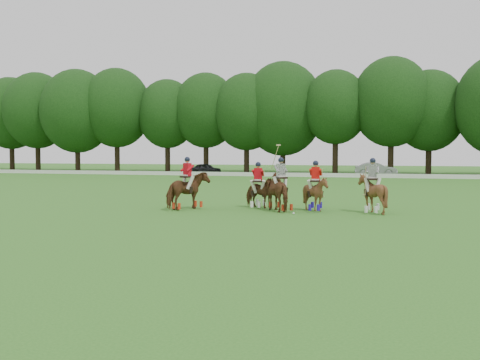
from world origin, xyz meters
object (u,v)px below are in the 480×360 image
(car_left, at_px, (206,169))
(polo_red_c, at_px, (315,193))
(polo_red_a, at_px, (187,190))
(polo_stripe_b, at_px, (372,193))
(car_mid, at_px, (376,169))
(polo_stripe_a, at_px, (281,191))
(polo_ball, at_px, (294,213))
(polo_red_b, at_px, (258,192))

(car_left, height_order, polo_red_c, polo_red_c)
(polo_red_a, xyz_separation_m, polo_stripe_b, (8.33, 0.95, -0.02))
(car_mid, relative_size, polo_stripe_a, 1.56)
(car_mid, xyz_separation_m, polo_red_a, (-7.32, -38.63, 0.14))
(polo_stripe_b, xyz_separation_m, polo_ball, (-3.22, -1.52, -0.84))
(polo_stripe_a, relative_size, polo_stripe_b, 1.23)
(polo_red_b, relative_size, polo_ball, 24.47)
(polo_red_b, bearing_deg, polo_stripe_a, -36.17)
(polo_stripe_b, bearing_deg, polo_ball, -154.73)
(polo_stripe_a, bearing_deg, car_mid, 85.44)
(polo_red_b, xyz_separation_m, polo_stripe_b, (5.34, -0.67, 0.11))
(car_mid, xyz_separation_m, polo_stripe_b, (1.01, -37.68, 0.12))
(car_left, xyz_separation_m, polo_ball, (18.01, -39.20, -0.61))
(polo_red_b, distance_m, polo_ball, 3.14)
(car_mid, bearing_deg, polo_stripe_a, 169.29)
(polo_stripe_b, bearing_deg, polo_red_a, -173.48)
(car_mid, bearing_deg, polo_ball, 170.62)
(polo_red_c, distance_m, polo_stripe_b, 2.52)
(car_left, relative_size, polo_ball, 42.64)
(car_mid, relative_size, polo_red_c, 2.03)
(polo_stripe_a, bearing_deg, polo_red_a, -171.12)
(polo_red_b, height_order, polo_stripe_b, polo_stripe_b)
(car_mid, relative_size, polo_red_b, 2.10)
(car_left, xyz_separation_m, polo_stripe_b, (21.23, -37.68, 0.23))
(polo_stripe_b, bearing_deg, car_mid, 91.54)
(polo_red_a, height_order, polo_red_b, polo_red_a)
(car_left, xyz_separation_m, polo_red_c, (18.72, -37.59, 0.17))
(car_left, bearing_deg, polo_red_b, -142.87)
(car_left, xyz_separation_m, polo_stripe_a, (17.19, -37.96, 0.24))
(polo_red_a, distance_m, polo_stripe_a, 4.34)
(polo_red_a, distance_m, polo_ball, 5.21)
(car_left, distance_m, car_mid, 20.22)
(polo_red_c, height_order, polo_ball, polo_red_c)
(polo_red_b, height_order, polo_stripe_a, polo_stripe_a)
(polo_ball, bearing_deg, polo_red_c, 66.24)
(car_mid, bearing_deg, polo_red_a, 163.12)
(polo_red_c, height_order, polo_stripe_a, polo_stripe_a)
(car_left, bearing_deg, polo_red_c, -139.63)
(car_mid, distance_m, polo_red_a, 39.32)
(car_left, distance_m, polo_stripe_a, 41.68)
(car_mid, xyz_separation_m, polo_ball, (-2.21, -39.20, -0.72))
(car_left, relative_size, car_mid, 0.83)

